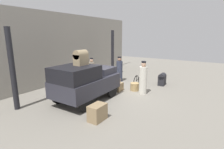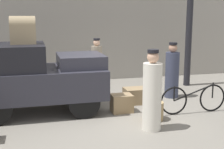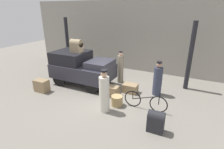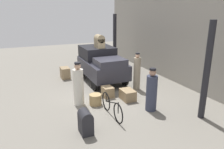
{
  "view_description": "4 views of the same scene",
  "coord_description": "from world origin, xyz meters",
  "px_view_note": "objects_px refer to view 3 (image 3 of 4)",
  "views": [
    {
      "loc": [
        -7.84,
        -4.97,
        3.14
      ],
      "look_at": [
        0.2,
        0.2,
        0.95
      ],
      "focal_mm": 28.0,
      "sensor_mm": 36.0,
      "label": 1
    },
    {
      "loc": [
        -1.84,
        -7.62,
        2.53
      ],
      "look_at": [
        0.2,
        0.2,
        0.95
      ],
      "focal_mm": 50.0,
      "sensor_mm": 36.0,
      "label": 2
    },
    {
      "loc": [
        3.66,
        -6.99,
        3.97
      ],
      "look_at": [
        0.2,
        0.2,
        0.95
      ],
      "focal_mm": 28.0,
      "sensor_mm": 36.0,
      "label": 3
    },
    {
      "loc": [
        8.77,
        -3.55,
        3.81
      ],
      "look_at": [
        0.2,
        0.2,
        0.95
      ],
      "focal_mm": 35.0,
      "sensor_mm": 36.0,
      "label": 4
    }
  ],
  "objects_px": {
    "suitcase_small_leather": "(42,86)",
    "trunk_wicker_pale": "(156,121)",
    "trunk_umber_medium": "(113,91)",
    "suitcase_tan_flat": "(130,88)",
    "trunk_on_truck_roof": "(76,46)",
    "wicker_basket": "(117,101)",
    "porter_carrying_trunk": "(158,80)",
    "truck": "(81,67)",
    "bicycle": "(145,101)",
    "porter_with_bicycle": "(104,93)",
    "porter_lifting_near_truck": "(121,68)"
  },
  "relations": [
    {
      "from": "suitcase_tan_flat",
      "to": "porter_lifting_near_truck",
      "type": "bearing_deg",
      "value": 134.1
    },
    {
      "from": "porter_lifting_near_truck",
      "to": "trunk_wicker_pale",
      "type": "height_order",
      "value": "porter_lifting_near_truck"
    },
    {
      "from": "porter_lifting_near_truck",
      "to": "trunk_on_truck_roof",
      "type": "distance_m",
      "value": 2.7
    },
    {
      "from": "bicycle",
      "to": "trunk_on_truck_roof",
      "type": "relative_size",
      "value": 2.65
    },
    {
      "from": "wicker_basket",
      "to": "porter_carrying_trunk",
      "type": "distance_m",
      "value": 2.31
    },
    {
      "from": "trunk_on_truck_roof",
      "to": "porter_carrying_trunk",
      "type": "bearing_deg",
      "value": 6.49
    },
    {
      "from": "trunk_umber_medium",
      "to": "suitcase_tan_flat",
      "type": "xyz_separation_m",
      "value": [
        0.65,
        0.66,
        -0.01
      ]
    },
    {
      "from": "truck",
      "to": "trunk_umber_medium",
      "type": "xyz_separation_m",
      "value": [
        2.18,
        -0.54,
        -0.76
      ]
    },
    {
      "from": "suitcase_tan_flat",
      "to": "trunk_on_truck_roof",
      "type": "bearing_deg",
      "value": -177.63
    },
    {
      "from": "porter_with_bicycle",
      "to": "trunk_umber_medium",
      "type": "relative_size",
      "value": 3.29
    },
    {
      "from": "porter_carrying_trunk",
      "to": "porter_with_bicycle",
      "type": "bearing_deg",
      "value": -123.83
    },
    {
      "from": "suitcase_small_leather",
      "to": "trunk_on_truck_roof",
      "type": "bearing_deg",
      "value": 58.16
    },
    {
      "from": "suitcase_small_leather",
      "to": "trunk_wicker_pale",
      "type": "distance_m",
      "value": 5.95
    },
    {
      "from": "porter_carrying_trunk",
      "to": "porter_lifting_near_truck",
      "type": "xyz_separation_m",
      "value": [
        -2.2,
        0.62,
        0.07
      ]
    },
    {
      "from": "truck",
      "to": "porter_carrying_trunk",
      "type": "bearing_deg",
      "value": 6.83
    },
    {
      "from": "porter_carrying_trunk",
      "to": "trunk_umber_medium",
      "type": "distance_m",
      "value": 2.22
    },
    {
      "from": "porter_with_bicycle",
      "to": "suitcase_small_leather",
      "type": "distance_m",
      "value": 3.78
    },
    {
      "from": "wicker_basket",
      "to": "porter_lifting_near_truck",
      "type": "bearing_deg",
      "value": 109.79
    },
    {
      "from": "porter_carrying_trunk",
      "to": "suitcase_small_leather",
      "type": "bearing_deg",
      "value": -157.73
    },
    {
      "from": "wicker_basket",
      "to": "trunk_umber_medium",
      "type": "distance_m",
      "value": 0.96
    },
    {
      "from": "truck",
      "to": "wicker_basket",
      "type": "xyz_separation_m",
      "value": [
        2.75,
        -1.31,
        -0.77
      ]
    },
    {
      "from": "truck",
      "to": "suitcase_tan_flat",
      "type": "relative_size",
      "value": 4.62
    },
    {
      "from": "suitcase_small_leather",
      "to": "suitcase_tan_flat",
      "type": "xyz_separation_m",
      "value": [
        4.1,
        1.83,
        -0.09
      ]
    },
    {
      "from": "porter_with_bicycle",
      "to": "suitcase_small_leather",
      "type": "height_order",
      "value": "porter_with_bicycle"
    },
    {
      "from": "porter_with_bicycle",
      "to": "trunk_umber_medium",
      "type": "bearing_deg",
      "value": 101.42
    },
    {
      "from": "wicker_basket",
      "to": "porter_with_bicycle",
      "type": "distance_m",
      "value": 0.9
    },
    {
      "from": "truck",
      "to": "trunk_umber_medium",
      "type": "height_order",
      "value": "truck"
    },
    {
      "from": "porter_with_bicycle",
      "to": "porter_lifting_near_truck",
      "type": "distance_m",
      "value": 3.09
    },
    {
      "from": "porter_carrying_trunk",
      "to": "trunk_wicker_pale",
      "type": "xyz_separation_m",
      "value": [
        0.57,
        -2.8,
        -0.36
      ]
    },
    {
      "from": "suitcase_small_leather",
      "to": "suitcase_tan_flat",
      "type": "distance_m",
      "value": 4.49
    },
    {
      "from": "bicycle",
      "to": "porter_lifting_near_truck",
      "type": "relative_size",
      "value": 1.01
    },
    {
      "from": "porter_lifting_near_truck",
      "to": "trunk_on_truck_roof",
      "type": "relative_size",
      "value": 2.63
    },
    {
      "from": "porter_carrying_trunk",
      "to": "suitcase_tan_flat",
      "type": "relative_size",
      "value": 2.34
    },
    {
      "from": "bicycle",
      "to": "porter_lifting_near_truck",
      "type": "bearing_deg",
      "value": 132.97
    },
    {
      "from": "bicycle",
      "to": "wicker_basket",
      "type": "xyz_separation_m",
      "value": [
        -1.19,
        -0.21,
        -0.15
      ]
    },
    {
      "from": "truck",
      "to": "trunk_on_truck_roof",
      "type": "bearing_deg",
      "value": -180.0
    },
    {
      "from": "truck",
      "to": "trunk_wicker_pale",
      "type": "relative_size",
      "value": 4.3
    },
    {
      "from": "suitcase_tan_flat",
      "to": "trunk_on_truck_roof",
      "type": "xyz_separation_m",
      "value": [
        -3.05,
        -0.13,
        1.92
      ]
    },
    {
      "from": "suitcase_small_leather",
      "to": "trunk_wicker_pale",
      "type": "height_order",
      "value": "trunk_wicker_pale"
    },
    {
      "from": "suitcase_tan_flat",
      "to": "trunk_wicker_pale",
      "type": "bearing_deg",
      "value": -53.3
    },
    {
      "from": "bicycle",
      "to": "porter_lifting_near_truck",
      "type": "height_order",
      "value": "porter_lifting_near_truck"
    },
    {
      "from": "trunk_on_truck_roof",
      "to": "suitcase_tan_flat",
      "type": "bearing_deg",
      "value": 2.37
    },
    {
      "from": "trunk_wicker_pale",
      "to": "trunk_umber_medium",
      "type": "bearing_deg",
      "value": 144.31
    },
    {
      "from": "bicycle",
      "to": "suitcase_small_leather",
      "type": "distance_m",
      "value": 5.25
    },
    {
      "from": "truck",
      "to": "porter_carrying_trunk",
      "type": "height_order",
      "value": "truck"
    },
    {
      "from": "trunk_on_truck_roof",
      "to": "suitcase_small_leather",
      "type": "bearing_deg",
      "value": -121.84
    },
    {
      "from": "truck",
      "to": "wicker_basket",
      "type": "relative_size",
      "value": 6.69
    },
    {
      "from": "trunk_on_truck_roof",
      "to": "trunk_wicker_pale",
      "type": "bearing_deg",
      "value": -25.39
    },
    {
      "from": "trunk_umber_medium",
      "to": "suitcase_small_leather",
      "type": "relative_size",
      "value": 0.77
    },
    {
      "from": "porter_with_bicycle",
      "to": "trunk_on_truck_roof",
      "type": "distance_m",
      "value": 3.55
    }
  ]
}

